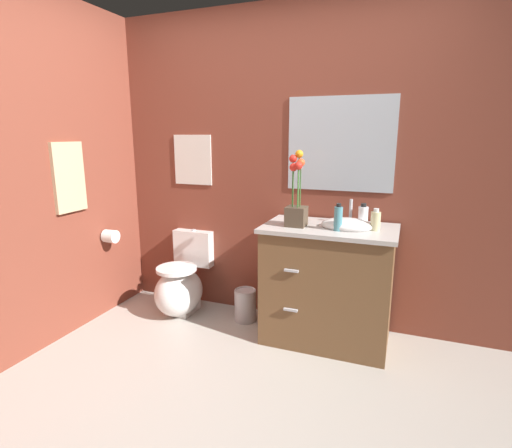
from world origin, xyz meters
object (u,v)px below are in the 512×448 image
toilet (182,285)px  hand_wash_bottle (338,218)px  soap_bottle (363,216)px  wall_mirror (340,144)px  flower_vase (296,203)px  trash_bin (245,305)px  hanging_towel (69,177)px  toilet_paper_roll (111,236)px  lotion_bottle (376,221)px  vanity_cabinet (328,283)px  wall_poster (193,160)px

toilet → hand_wash_bottle: 1.53m
soap_bottle → wall_mirror: size_ratio=0.20×
flower_vase → trash_bin: bearing=162.8°
wall_mirror → toilet: bearing=-168.1°
wall_mirror → hanging_towel: 2.05m
flower_vase → toilet_paper_roll: 1.63m
toilet → lotion_bottle: size_ratio=4.54×
toilet → vanity_cabinet: 1.29m
flower_vase → wall_poster: wall_poster is taller
toilet_paper_roll → soap_bottle: bearing=8.2°
toilet → hanging_towel: hanging_towel is taller
vanity_cabinet → wall_mirror: size_ratio=1.33×
trash_bin → vanity_cabinet: bearing=-6.0°
trash_bin → wall_poster: bearing=159.1°
flower_vase → wall_poster: bearing=160.7°
flower_vase → toilet: bearing=174.7°
soap_bottle → hanging_towel: 2.19m
vanity_cabinet → toilet_paper_roll: bearing=-174.7°
toilet → vanity_cabinet: size_ratio=0.65×
trash_bin → hanging_towel: (-1.19, -0.57, 1.07)m
toilet → hanging_towel: bearing=-139.4°
toilet → lotion_bottle: lotion_bottle is taller
vanity_cabinet → toilet: bearing=178.8°
wall_poster → vanity_cabinet: bearing=-13.0°
soap_bottle → trash_bin: bearing=-176.8°
wall_mirror → toilet_paper_roll: 2.03m
hand_wash_bottle → wall_mirror: wall_mirror is taller
hanging_towel → toilet_paper_roll: 0.62m
toilet → flower_vase: (1.04, -0.10, 0.80)m
soap_bottle → wall_mirror: bearing=141.3°
soap_bottle → hanging_towel: (-2.09, -0.62, 0.26)m
flower_vase → lotion_bottle: bearing=7.0°
toilet → trash_bin: toilet is taller
flower_vase → trash_bin: 1.03m
trash_bin → hanging_towel: hanging_towel is taller
trash_bin → wall_mirror: (0.69, 0.22, 1.31)m
flower_vase → hanging_towel: hanging_towel is taller
flower_vase → lotion_bottle: (0.54, 0.07, -0.10)m
flower_vase → hanging_towel: 1.71m
soap_bottle → hand_wash_bottle: 0.27m
soap_bottle → lotion_bottle: 0.16m
soap_bottle → trash_bin: (-0.90, -0.05, -0.82)m
toilet → hanging_towel: size_ratio=1.33×
lotion_bottle → wall_poster: (-1.58, 0.30, 0.36)m
toilet → trash_bin: (0.58, 0.05, -0.11)m
soap_bottle → toilet_paper_roll: (-2.03, -0.29, -0.27)m
trash_bin → wall_poster: size_ratio=0.64×
toilet → soap_bottle: 1.64m
hand_wash_bottle → wall_poster: 1.44m
hand_wash_bottle → wall_mirror: 0.63m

